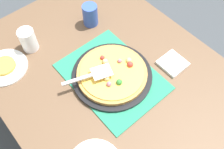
{
  "coord_description": "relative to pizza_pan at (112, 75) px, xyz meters",
  "views": [
    {
      "loc": [
        0.49,
        -0.42,
        1.76
      ],
      "look_at": [
        0.0,
        0.0,
        0.77
      ],
      "focal_mm": 40.31,
      "sensor_mm": 36.0,
      "label": 1
    }
  ],
  "objects": [
    {
      "name": "pizza_server",
      "position": [
        -0.03,
        -0.09,
        0.06
      ],
      "size": [
        0.12,
        0.23,
        0.01
      ],
      "color": "silver",
      "rests_on": "pizza"
    },
    {
      "name": "served_slice_right",
      "position": [
        -0.38,
        -0.36,
        0.01
      ],
      "size": [
        0.11,
        0.11,
        0.02
      ],
      "primitive_type": "cylinder",
      "color": "gold",
      "rests_on": "plate_far_right"
    },
    {
      "name": "pizza",
      "position": [
        0.0,
        0.0,
        0.02
      ],
      "size": [
        0.33,
        0.33,
        0.05
      ],
      "color": "#B78442",
      "rests_on": "pizza_pan"
    },
    {
      "name": "ground_plane",
      "position": [
        0.0,
        0.0,
        -0.76
      ],
      "size": [
        8.0,
        8.0,
        0.0
      ],
      "primitive_type": "plane",
      "color": "#3D4247"
    },
    {
      "name": "placemat",
      "position": [
        0.0,
        0.0,
        -0.01
      ],
      "size": [
        0.48,
        0.36,
        0.01
      ],
      "primitive_type": "cube",
      "color": "#237F5B",
      "rests_on": "dining_table"
    },
    {
      "name": "cup_near",
      "position": [
        -0.34,
        0.14,
        0.05
      ],
      "size": [
        0.08,
        0.08,
        0.12
      ],
      "primitive_type": "cylinder",
      "color": "#3351AD",
      "rests_on": "dining_table"
    },
    {
      "name": "cup_far",
      "position": [
        -0.41,
        -0.2,
        0.05
      ],
      "size": [
        0.08,
        0.08,
        0.12
      ],
      "primitive_type": "cylinder",
      "color": "white",
      "rests_on": "dining_table"
    },
    {
      "name": "dining_table",
      "position": [
        0.0,
        0.0,
        -0.12
      ],
      "size": [
        1.4,
        1.0,
        0.75
      ],
      "color": "brown",
      "rests_on": "ground_plane"
    },
    {
      "name": "pizza_pan",
      "position": [
        0.0,
        0.0,
        0.0
      ],
      "size": [
        0.38,
        0.38,
        0.01
      ],
      "primitive_type": "cylinder",
      "color": "black",
      "rests_on": "placemat"
    },
    {
      "name": "napkin_stack",
      "position": [
        0.14,
        0.27,
        -0.01
      ],
      "size": [
        0.12,
        0.12,
        0.02
      ],
      "primitive_type": "cube",
      "color": "white",
      "rests_on": "dining_table"
    },
    {
      "name": "plate_far_right",
      "position": [
        -0.38,
        -0.36,
        -0.01
      ],
      "size": [
        0.22,
        0.22,
        0.01
      ],
      "primitive_type": "cylinder",
      "color": "white",
      "rests_on": "dining_table"
    }
  ]
}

